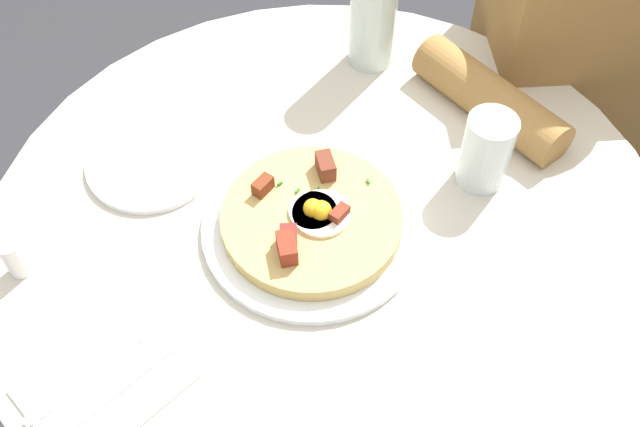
{
  "coord_description": "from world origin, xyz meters",
  "views": [
    {
      "loc": [
        -0.05,
        -0.58,
        1.5
      ],
      "look_at": [
        -0.01,
        -0.01,
        0.75
      ],
      "focal_mm": 40.1,
      "sensor_mm": 36.0,
      "label": 1
    }
  ],
  "objects_px": {
    "bread_plate": "(152,162)",
    "water_glass": "(486,151)",
    "knife": "(95,371)",
    "water_bottle": "(374,5)",
    "fork": "(113,392)",
    "breakfast_pizza": "(312,218)",
    "salt_shaker": "(14,258)",
    "dining_table": "(327,283)",
    "pizza_plate": "(312,227)",
    "person_seated": "(564,131)"
  },
  "relations": [
    {
      "from": "bread_plate",
      "to": "water_glass",
      "type": "height_order",
      "value": "water_glass"
    },
    {
      "from": "knife",
      "to": "water_bottle",
      "type": "height_order",
      "value": "water_bottle"
    },
    {
      "from": "bread_plate",
      "to": "fork",
      "type": "distance_m",
      "value": 0.35
    },
    {
      "from": "breakfast_pizza",
      "to": "salt_shaker",
      "type": "height_order",
      "value": "breakfast_pizza"
    },
    {
      "from": "dining_table",
      "to": "water_bottle",
      "type": "height_order",
      "value": "water_bottle"
    },
    {
      "from": "fork",
      "to": "water_glass",
      "type": "height_order",
      "value": "water_glass"
    },
    {
      "from": "pizza_plate",
      "to": "water_glass",
      "type": "xyz_separation_m",
      "value": [
        0.24,
        0.07,
        0.05
      ]
    },
    {
      "from": "bread_plate",
      "to": "knife",
      "type": "height_order",
      "value": "bread_plate"
    },
    {
      "from": "breakfast_pizza",
      "to": "fork",
      "type": "relative_size",
      "value": 1.32
    },
    {
      "from": "fork",
      "to": "water_glass",
      "type": "distance_m",
      "value": 0.56
    },
    {
      "from": "person_seated",
      "to": "bread_plate",
      "type": "distance_m",
      "value": 0.79
    },
    {
      "from": "pizza_plate",
      "to": "fork",
      "type": "distance_m",
      "value": 0.32
    },
    {
      "from": "bread_plate",
      "to": "salt_shaker",
      "type": "xyz_separation_m",
      "value": [
        -0.15,
        -0.17,
        0.02
      ]
    },
    {
      "from": "water_glass",
      "to": "salt_shaker",
      "type": "relative_size",
      "value": 1.94
    },
    {
      "from": "breakfast_pizza",
      "to": "water_bottle",
      "type": "bearing_deg",
      "value": 71.08
    },
    {
      "from": "pizza_plate",
      "to": "breakfast_pizza",
      "type": "distance_m",
      "value": 0.02
    },
    {
      "from": "fork",
      "to": "salt_shaker",
      "type": "distance_m",
      "value": 0.22
    },
    {
      "from": "bread_plate",
      "to": "fork",
      "type": "height_order",
      "value": "bread_plate"
    },
    {
      "from": "dining_table",
      "to": "water_bottle",
      "type": "bearing_deg",
      "value": 73.7
    },
    {
      "from": "water_glass",
      "to": "dining_table",
      "type": "bearing_deg",
      "value": -166.16
    },
    {
      "from": "knife",
      "to": "salt_shaker",
      "type": "bearing_deg",
      "value": 86.22
    },
    {
      "from": "fork",
      "to": "salt_shaker",
      "type": "xyz_separation_m",
      "value": [
        -0.14,
        0.18,
        0.02
      ]
    },
    {
      "from": "knife",
      "to": "breakfast_pizza",
      "type": "bearing_deg",
      "value": -4.68
    },
    {
      "from": "salt_shaker",
      "to": "person_seated",
      "type": "bearing_deg",
      "value": 24.57
    },
    {
      "from": "pizza_plate",
      "to": "water_bottle",
      "type": "relative_size",
      "value": 1.39
    },
    {
      "from": "person_seated",
      "to": "water_glass",
      "type": "xyz_separation_m",
      "value": [
        -0.26,
        -0.29,
        0.28
      ]
    },
    {
      "from": "water_bottle",
      "to": "water_glass",
      "type": "bearing_deg",
      "value": -64.28
    },
    {
      "from": "person_seated",
      "to": "fork",
      "type": "bearing_deg",
      "value": -142.07
    },
    {
      "from": "salt_shaker",
      "to": "fork",
      "type": "bearing_deg",
      "value": -52.58
    },
    {
      "from": "dining_table",
      "to": "fork",
      "type": "xyz_separation_m",
      "value": [
        -0.26,
        -0.24,
        0.18
      ]
    },
    {
      "from": "salt_shaker",
      "to": "water_bottle",
      "type": "bearing_deg",
      "value": 37.55
    },
    {
      "from": "water_bottle",
      "to": "salt_shaker",
      "type": "xyz_separation_m",
      "value": [
        -0.49,
        -0.38,
        -0.08
      ]
    },
    {
      "from": "dining_table",
      "to": "salt_shaker",
      "type": "distance_m",
      "value": 0.45
    },
    {
      "from": "water_glass",
      "to": "water_bottle",
      "type": "height_order",
      "value": "water_bottle"
    },
    {
      "from": "water_bottle",
      "to": "salt_shaker",
      "type": "distance_m",
      "value": 0.62
    },
    {
      "from": "breakfast_pizza",
      "to": "knife",
      "type": "bearing_deg",
      "value": -144.1
    },
    {
      "from": "salt_shaker",
      "to": "pizza_plate",
      "type": "bearing_deg",
      "value": 6.17
    },
    {
      "from": "pizza_plate",
      "to": "water_glass",
      "type": "relative_size",
      "value": 2.62
    },
    {
      "from": "water_bottle",
      "to": "bread_plate",
      "type": "bearing_deg",
      "value": -148.64
    },
    {
      "from": "bread_plate",
      "to": "person_seated",
      "type": "bearing_deg",
      "value": 17.6
    },
    {
      "from": "person_seated",
      "to": "pizza_plate",
      "type": "distance_m",
      "value": 0.66
    },
    {
      "from": "water_bottle",
      "to": "person_seated",
      "type": "bearing_deg",
      "value": 3.67
    },
    {
      "from": "fork",
      "to": "water_bottle",
      "type": "height_order",
      "value": "water_bottle"
    },
    {
      "from": "fork",
      "to": "knife",
      "type": "relative_size",
      "value": 1.0
    },
    {
      "from": "bread_plate",
      "to": "salt_shaker",
      "type": "relative_size",
      "value": 3.23
    },
    {
      "from": "breakfast_pizza",
      "to": "knife",
      "type": "xyz_separation_m",
      "value": [
        -0.26,
        -0.19,
        -0.02
      ]
    },
    {
      "from": "dining_table",
      "to": "breakfast_pizza",
      "type": "distance_m",
      "value": 0.2
    },
    {
      "from": "person_seated",
      "to": "bread_plate",
      "type": "bearing_deg",
      "value": -162.4
    },
    {
      "from": "water_glass",
      "to": "breakfast_pizza",
      "type": "bearing_deg",
      "value": -162.73
    },
    {
      "from": "water_bottle",
      "to": "knife",
      "type": "bearing_deg",
      "value": -125.65
    }
  ]
}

